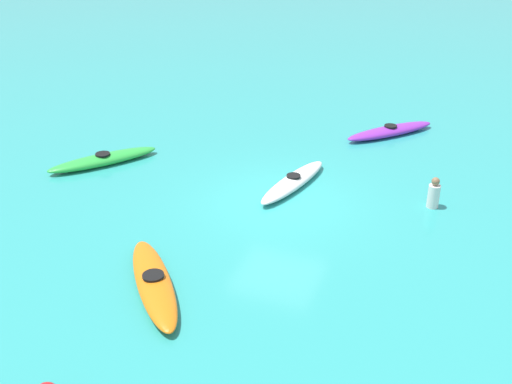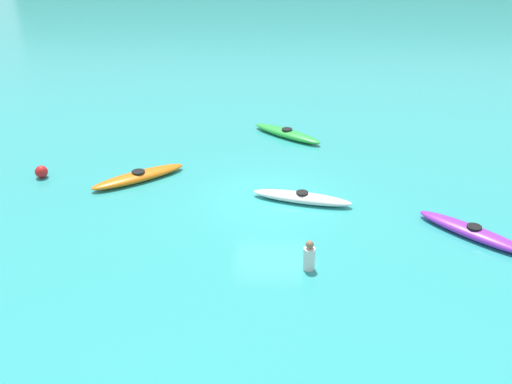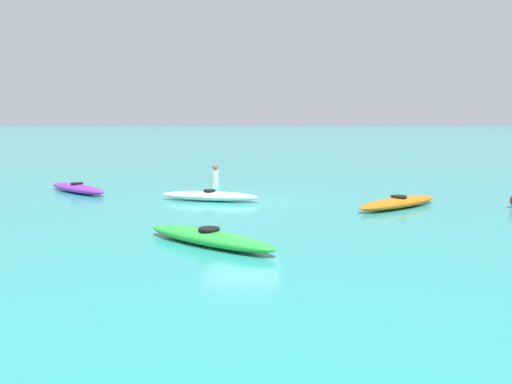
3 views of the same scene
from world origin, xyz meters
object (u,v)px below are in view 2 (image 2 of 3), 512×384
kayak_purple (473,232)px  kayak_green (287,133)px  buoy_red (41,172)px  kayak_white (302,198)px  person_near_shore (309,257)px  kayak_orange (139,176)px

kayak_purple → kayak_green: same height
kayak_green → buoy_red: buoy_red is taller
kayak_purple → kayak_white: 5.42m
kayak_green → buoy_red: (-8.78, -4.86, 0.07)m
kayak_green → person_near_shore: 9.98m
kayak_purple → person_near_shore: person_near_shore is taller
kayak_white → kayak_green: same height
kayak_purple → kayak_white: (-5.09, 1.84, 0.00)m
kayak_purple → buoy_red: size_ratio=6.82×
kayak_purple → kayak_white: size_ratio=0.92×
buoy_red → kayak_white: bearing=-7.0°
buoy_red → person_near_shore: person_near_shore is taller
kayak_purple → person_near_shore: 5.30m
kayak_purple → buoy_red: buoy_red is taller
kayak_white → kayak_orange: (-5.88, 1.21, 0.00)m
kayak_orange → buoy_red: size_ratio=6.98×
kayak_green → buoy_red: bearing=-151.0°
kayak_white → buoy_red: size_ratio=7.44×
kayak_white → person_near_shore: person_near_shore is taller
kayak_purple → buoy_red: bearing=168.3°
kayak_green → person_near_shore: size_ratio=3.66×
kayak_purple → kayak_white: bearing=160.1°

